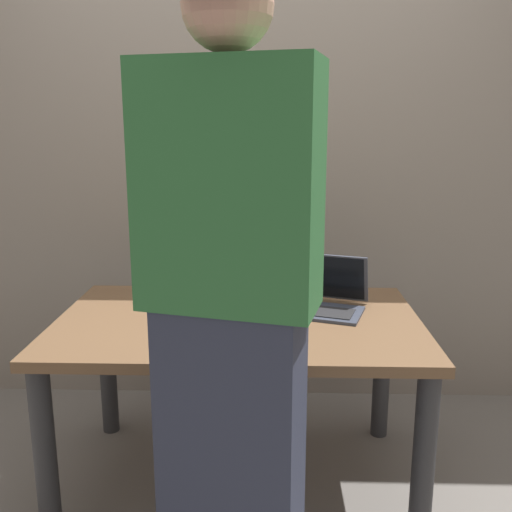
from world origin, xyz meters
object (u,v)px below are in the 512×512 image
person_figure (231,320)px  beer_bottle_amber (215,277)px  coffee_mug (176,280)px  beer_bottle_dark (193,276)px  beer_bottle_green (204,283)px  laptop (320,297)px

person_figure → beer_bottle_amber: bearing=98.4°
person_figure → coffee_mug: size_ratio=16.46×
person_figure → coffee_mug: bearing=107.0°
beer_bottle_dark → beer_bottle_green: 0.16m
beer_bottle_amber → beer_bottle_green: bearing=-113.8°
beer_bottle_amber → beer_bottle_green: 0.09m
laptop → beer_bottle_dark: beer_bottle_dark is taller
beer_bottle_dark → beer_bottle_amber: (0.10, -0.06, 0.01)m
beer_bottle_amber → beer_bottle_green: size_ratio=1.00×
person_figure → coffee_mug: 1.13m
laptop → beer_bottle_green: bearing=-176.7°
beer_bottle_green → beer_bottle_amber: bearing=66.2°
laptop → beer_bottle_green: 0.47m
beer_bottle_amber → beer_bottle_green: same height
laptop → beer_bottle_green: (-0.47, -0.03, 0.06)m
beer_bottle_green → coffee_mug: bearing=122.0°
laptop → coffee_mug: laptop is taller
laptop → coffee_mug: bearing=160.2°
coffee_mug → person_figure: bearing=-73.0°
coffee_mug → beer_bottle_amber: bearing=-41.6°
beer_bottle_amber → coffee_mug: beer_bottle_amber is taller
beer_bottle_dark → beer_bottle_green: bearing=-66.0°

